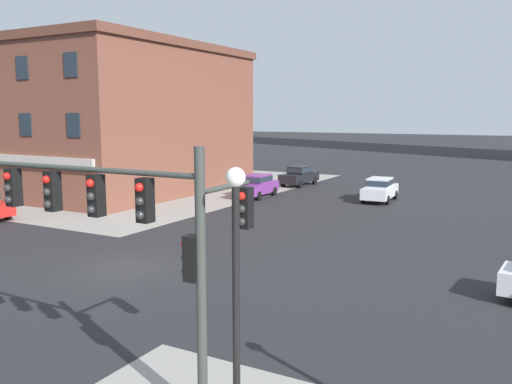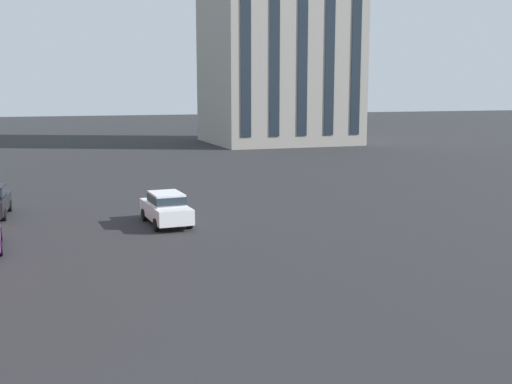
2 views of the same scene
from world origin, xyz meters
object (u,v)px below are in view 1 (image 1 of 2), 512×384
at_px(street_lamp_corner_near, 236,274).
at_px(car_cross_eastbound, 299,175).
at_px(traffic_signal_main, 141,232).
at_px(car_main_southbound_near, 380,188).
at_px(car_main_northbound_near, 257,185).

distance_m(street_lamp_corner_near, car_cross_eastbound, 37.64).
bearing_deg(traffic_signal_main, car_main_southbound_near, 96.41).
height_order(car_main_northbound_near, car_main_southbound_near, same).
bearing_deg(street_lamp_corner_near, car_main_southbound_near, 101.13).
xyz_separation_m(street_lamp_corner_near, car_cross_eastbound, (-14.45, 34.67, -2.37)).
relative_size(street_lamp_corner_near, car_main_southbound_near, 1.16).
xyz_separation_m(traffic_signal_main, car_cross_eastbound, (-11.92, 34.29, -2.80)).
xyz_separation_m(traffic_signal_main, car_main_southbound_near, (-3.27, 29.08, -2.80)).
height_order(traffic_signal_main, car_cross_eastbound, traffic_signal_main).
bearing_deg(car_main_northbound_near, car_cross_eastbound, 89.94).
bearing_deg(car_main_southbound_near, car_cross_eastbound, 148.96).
bearing_deg(car_cross_eastbound, traffic_signal_main, -70.83).
xyz_separation_m(traffic_signal_main, street_lamp_corner_near, (2.53, -0.38, -0.43)).
bearing_deg(traffic_signal_main, car_cross_eastbound, 109.17).
relative_size(car_main_northbound_near, car_cross_eastbound, 0.99).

